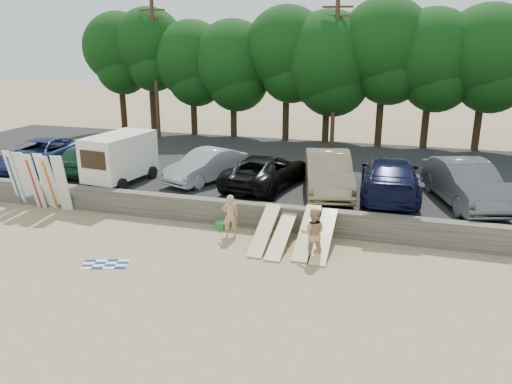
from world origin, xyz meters
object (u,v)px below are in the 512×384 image
cooler (222,225)px  car_1 (89,157)px  car_4 (328,173)px  box_trailer (120,156)px  car_0 (41,154)px  beachgoer_a (230,216)px  car_6 (466,183)px  car_3 (266,171)px  car_5 (390,177)px  beachgoer_b (313,233)px  car_2 (206,166)px

cooler → car_1: bearing=174.6°
car_4 → cooler: bearing=-145.9°
box_trailer → car_0: (-5.38, 1.11, -0.52)m
box_trailer → beachgoer_a: box_trailer is taller
car_6 → beachgoer_a: bearing=-170.4°
car_6 → cooler: car_6 is taller
car_3 → car_5: bearing=-169.7°
car_3 → car_6: size_ratio=0.99×
car_0 → beachgoer_b: (15.34, -5.43, -0.57)m
car_6 → cooler: 10.10m
car_0 → beachgoer_a: size_ratio=3.31×
beachgoer_a → car_4: bearing=-142.3°
car_2 → car_5: bearing=19.7°
car_1 → car_6: (17.86, -0.20, 0.13)m
beachgoer_a → car_6: bearing=-171.2°
car_0 → box_trailer: bearing=-13.3°
car_0 → car_4: car_4 is taller
car_6 → beachgoer_a: 9.74m
car_1 → car_4: size_ratio=0.83×
car_3 → beachgoer_b: car_3 is taller
car_4 → car_5: size_ratio=0.92×
car_0 → car_3: (12.14, 0.15, -0.02)m
car_6 → car_5: bearing=158.9°
car_4 → car_5: (2.62, 0.17, -0.04)m
car_2 → car_6: (11.49, -0.28, 0.16)m
box_trailer → car_3: (6.76, 1.26, -0.54)m
car_6 → beachgoer_b: bearing=-151.5°
car_4 → car_5: bearing=-9.2°
beachgoer_b → cooler: (-3.94, 1.65, -0.74)m
car_3 → car_5: (5.48, 0.07, 0.11)m
box_trailer → car_1: 2.97m
cooler → car_4: bearing=66.4°
car_3 → cooler: (-0.74, -3.93, -1.29)m
car_5 → car_2: bearing=-4.2°
box_trailer → beachgoer_b: (9.96, -4.33, -1.09)m
car_3 → beachgoer_b: 6.46m
car_0 → car_1: (2.78, 0.23, 0.00)m
beachgoer_b → cooler: 4.34m
beachgoer_a → cooler: 1.08m
car_3 → beachgoer_b: size_ratio=3.00×
car_2 → car_5: size_ratio=0.76×
car_1 → car_4: 12.22m
car_4 → beachgoer_a: 5.42m
car_4 → beachgoer_a: car_4 is taller
car_4 → car_5: car_4 is taller
car_6 → cooler: bearing=-175.0°
car_5 → car_3: bearing=-2.8°
car_0 → car_4: size_ratio=1.01×
car_6 → car_1: bearing=161.9°
box_trailer → car_2: size_ratio=0.84×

